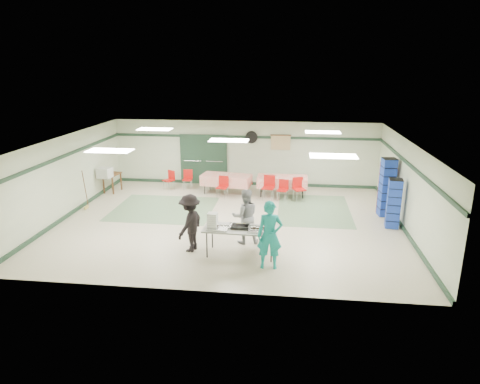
# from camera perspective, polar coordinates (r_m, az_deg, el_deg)

# --- Properties ---
(floor) EXTENTS (11.00, 11.00, 0.00)m
(floor) POSITION_cam_1_polar(r_m,az_deg,el_deg) (14.03, -1.41, -3.94)
(floor) COLOR #C2B79C
(floor) RESTS_ON ground
(ceiling) EXTENTS (11.00, 11.00, 0.00)m
(ceiling) POSITION_cam_1_polar(r_m,az_deg,el_deg) (13.32, -1.50, 6.99)
(ceiling) COLOR white
(ceiling) RESTS_ON wall_back
(wall_back) EXTENTS (11.00, 0.00, 11.00)m
(wall_back) POSITION_cam_1_polar(r_m,az_deg,el_deg) (17.96, 0.59, 5.17)
(wall_back) COLOR beige
(wall_back) RESTS_ON floor
(wall_front) EXTENTS (11.00, 0.00, 11.00)m
(wall_front) POSITION_cam_1_polar(r_m,az_deg,el_deg) (9.42, -5.36, -5.87)
(wall_front) COLOR beige
(wall_front) RESTS_ON floor
(wall_left) EXTENTS (0.00, 9.00, 9.00)m
(wall_left) POSITION_cam_1_polar(r_m,az_deg,el_deg) (15.37, -22.21, 1.92)
(wall_left) COLOR beige
(wall_left) RESTS_ON floor
(wall_right) EXTENTS (0.00, 9.00, 9.00)m
(wall_right) POSITION_cam_1_polar(r_m,az_deg,el_deg) (13.96, 21.51, 0.58)
(wall_right) COLOR beige
(wall_right) RESTS_ON floor
(trim_back) EXTENTS (11.00, 0.06, 0.10)m
(trim_back) POSITION_cam_1_polar(r_m,az_deg,el_deg) (17.80, 0.59, 7.36)
(trim_back) COLOR #1F3828
(trim_back) RESTS_ON wall_back
(baseboard_back) EXTENTS (11.00, 0.06, 0.12)m
(baseboard_back) POSITION_cam_1_polar(r_m,az_deg,el_deg) (18.23, 0.57, 1.17)
(baseboard_back) COLOR #1F3828
(baseboard_back) RESTS_ON floor
(trim_left) EXTENTS (0.06, 9.00, 0.10)m
(trim_left) POSITION_cam_1_polar(r_m,az_deg,el_deg) (15.21, -22.40, 4.46)
(trim_left) COLOR #1F3828
(trim_left) RESTS_ON wall_back
(baseboard_left) EXTENTS (0.06, 9.00, 0.12)m
(baseboard_left) POSITION_cam_1_polar(r_m,az_deg,el_deg) (15.71, -21.60, -2.63)
(baseboard_left) COLOR #1F3828
(baseboard_left) RESTS_ON floor
(trim_right) EXTENTS (0.06, 9.00, 0.10)m
(trim_right) POSITION_cam_1_polar(r_m,az_deg,el_deg) (13.78, 21.69, 3.37)
(trim_right) COLOR #1F3828
(trim_right) RESTS_ON wall_back
(baseboard_right) EXTENTS (0.06, 9.00, 0.12)m
(baseboard_right) POSITION_cam_1_polar(r_m,az_deg,el_deg) (14.34, 20.84, -4.38)
(baseboard_right) COLOR #1F3828
(baseboard_right) RESTS_ON floor
(green_patch_a) EXTENTS (3.50, 3.00, 0.01)m
(green_patch_a) POSITION_cam_1_polar(r_m,az_deg,el_deg) (15.48, -10.09, -2.19)
(green_patch_a) COLOR slate
(green_patch_a) RESTS_ON floor
(green_patch_b) EXTENTS (2.50, 3.50, 0.01)m
(green_patch_b) POSITION_cam_1_polar(r_m,az_deg,el_deg) (15.34, 9.81, -2.34)
(green_patch_b) COLOR slate
(green_patch_b) RESTS_ON floor
(double_door_left) EXTENTS (0.90, 0.06, 2.10)m
(double_door_left) POSITION_cam_1_polar(r_m,az_deg,el_deg) (18.32, -6.31, 4.34)
(double_door_left) COLOR gray
(double_door_left) RESTS_ON floor
(double_door_right) EXTENTS (0.90, 0.06, 2.10)m
(double_door_right) POSITION_cam_1_polar(r_m,az_deg,el_deg) (18.14, -3.37, 4.29)
(double_door_right) COLOR gray
(double_door_right) RESTS_ON floor
(door_frame) EXTENTS (2.00, 0.03, 2.15)m
(door_frame) POSITION_cam_1_polar(r_m,az_deg,el_deg) (18.21, -4.87, 4.30)
(door_frame) COLOR #1F3828
(door_frame) RESTS_ON floor
(wall_fan) EXTENTS (0.50, 0.10, 0.50)m
(wall_fan) POSITION_cam_1_polar(r_m,az_deg,el_deg) (17.74, 1.55, 7.32)
(wall_fan) COLOR black
(wall_fan) RESTS_ON wall_back
(scroll_banner) EXTENTS (0.80, 0.02, 0.60)m
(scroll_banner) POSITION_cam_1_polar(r_m,az_deg,el_deg) (17.71, 5.44, 6.58)
(scroll_banner) COLOR #CAB77E
(scroll_banner) RESTS_ON wall_back
(serving_table) EXTENTS (2.01, 0.89, 0.76)m
(serving_table) POSITION_cam_1_polar(r_m,az_deg,el_deg) (11.41, 0.09, -5.06)
(serving_table) COLOR #A7A7A2
(serving_table) RESTS_ON floor
(sheet_tray_right) EXTENTS (0.64, 0.50, 0.02)m
(sheet_tray_right) POSITION_cam_1_polar(r_m,az_deg,el_deg) (11.26, 2.69, -5.10)
(sheet_tray_right) COLOR silver
(sheet_tray_right) RESTS_ON serving_table
(sheet_tray_mid) EXTENTS (0.57, 0.44, 0.02)m
(sheet_tray_mid) POSITION_cam_1_polar(r_m,az_deg,el_deg) (11.49, -0.16, -4.62)
(sheet_tray_mid) COLOR silver
(sheet_tray_mid) RESTS_ON serving_table
(sheet_tray_left) EXTENTS (0.57, 0.44, 0.02)m
(sheet_tray_left) POSITION_cam_1_polar(r_m,az_deg,el_deg) (11.38, -2.99, -4.87)
(sheet_tray_left) COLOR silver
(sheet_tray_left) RESTS_ON serving_table
(baking_pan) EXTENTS (0.49, 0.32, 0.08)m
(baking_pan) POSITION_cam_1_polar(r_m,az_deg,el_deg) (11.39, 0.01, -4.67)
(baking_pan) COLOR black
(baking_pan) RESTS_ON serving_table
(foam_box_stack) EXTENTS (0.26, 0.24, 0.40)m
(foam_box_stack) POSITION_cam_1_polar(r_m,az_deg,el_deg) (11.43, -3.68, -3.76)
(foam_box_stack) COLOR white
(foam_box_stack) RESTS_ON serving_table
(volunteer_teal) EXTENTS (0.66, 0.45, 1.74)m
(volunteer_teal) POSITION_cam_1_polar(r_m,az_deg,el_deg) (10.68, 3.99, -5.78)
(volunteer_teal) COLOR teal
(volunteer_teal) RESTS_ON floor
(volunteer_grey) EXTENTS (0.90, 0.78, 1.60)m
(volunteer_grey) POSITION_cam_1_polar(r_m,az_deg,el_deg) (12.16, 0.70, -3.26)
(volunteer_grey) COLOR gray
(volunteer_grey) RESTS_ON floor
(volunteer_dark) EXTENTS (0.87, 1.16, 1.61)m
(volunteer_dark) POSITION_cam_1_polar(r_m,az_deg,el_deg) (11.73, -6.68, -4.13)
(volunteer_dark) COLOR black
(volunteer_dark) RESTS_ON floor
(dining_table_a) EXTENTS (1.92, 0.87, 0.77)m
(dining_table_a) POSITION_cam_1_polar(r_m,az_deg,el_deg) (16.69, 5.65, 1.43)
(dining_table_a) COLOR red
(dining_table_a) RESTS_ON floor
(dining_table_b) EXTENTS (2.02, 1.13, 0.77)m
(dining_table_b) POSITION_cam_1_polar(r_m,az_deg,el_deg) (16.87, -1.84, 1.67)
(dining_table_b) COLOR red
(dining_table_b) RESTS_ON floor
(chair_a) EXTENTS (0.44, 0.45, 0.78)m
(chair_a) POSITION_cam_1_polar(r_m,az_deg,el_deg) (16.16, 5.77, 0.57)
(chair_a) COLOR #B9120E
(chair_a) RESTS_ON floor
(chair_b) EXTENTS (0.49, 0.49, 0.92)m
(chair_b) POSITION_cam_1_polar(r_m,az_deg,el_deg) (16.17, 3.87, 0.96)
(chair_b) COLOR #B9120E
(chair_b) RESTS_ON floor
(chair_c) EXTENTS (0.54, 0.54, 0.88)m
(chair_c) POSITION_cam_1_polar(r_m,az_deg,el_deg) (16.15, 7.81, 0.72)
(chair_c) COLOR #B9120E
(chair_c) RESTS_ON floor
(chair_d) EXTENTS (0.46, 0.46, 0.85)m
(chair_d) POSITION_cam_1_polar(r_m,az_deg,el_deg) (16.35, -2.29, 0.98)
(chair_d) COLOR #B9120E
(chair_d) RESTS_ON floor
(chair_loose_a) EXTENTS (0.39, 0.40, 0.79)m
(chair_loose_a) POSITION_cam_1_polar(r_m,az_deg,el_deg) (17.66, -6.97, 1.96)
(chair_loose_a) COLOR #B9120E
(chair_loose_a) RESTS_ON floor
(chair_loose_b) EXTENTS (0.51, 0.51, 0.79)m
(chair_loose_b) POSITION_cam_1_polar(r_m,az_deg,el_deg) (17.64, -9.32, 1.84)
(chair_loose_b) COLOR #B9120E
(chair_loose_b) RESTS_ON floor
(crate_stack_blue_a) EXTENTS (0.48, 0.48, 1.99)m
(crate_stack_blue_a) POSITION_cam_1_polar(r_m,az_deg,el_deg) (15.09, 18.99, 0.58)
(crate_stack_blue_a) COLOR #1C35A8
(crate_stack_blue_a) RESTS_ON floor
(crate_stack_red) EXTENTS (0.46, 0.46, 1.80)m
(crate_stack_red) POSITION_cam_1_polar(r_m,az_deg,el_deg) (15.23, 18.87, 0.38)
(crate_stack_red) COLOR maroon
(crate_stack_red) RESTS_ON floor
(crate_stack_blue_b) EXTENTS (0.45, 0.45, 1.57)m
(crate_stack_blue_b) POSITION_cam_1_polar(r_m,az_deg,el_deg) (14.11, 19.80, -1.46)
(crate_stack_blue_b) COLOR #1C35A8
(crate_stack_blue_b) RESTS_ON floor
(printer_table) EXTENTS (0.60, 0.84, 0.74)m
(printer_table) POSITION_cam_1_polar(r_m,az_deg,el_deg) (17.84, -16.71, 1.98)
(printer_table) COLOR brown
(printer_table) RESTS_ON floor
(office_printer) EXTENTS (0.54, 0.49, 0.39)m
(office_printer) POSITION_cam_1_polar(r_m,az_deg,el_deg) (17.21, -17.61, 2.46)
(office_printer) COLOR #B4B5B0
(office_printer) RESTS_ON printer_table
(broom) EXTENTS (0.08, 0.22, 1.39)m
(broom) POSITION_cam_1_polar(r_m,az_deg,el_deg) (16.00, -19.94, 0.38)
(broom) COLOR brown
(broom) RESTS_ON floor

